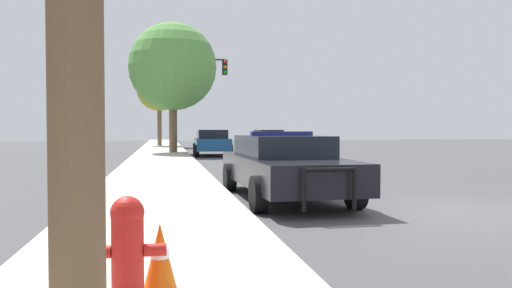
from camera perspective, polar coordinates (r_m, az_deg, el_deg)
ground_plane at (r=9.54m, az=21.46°, el=-7.36°), size 110.00×110.00×0.00m
sidewalk_left at (r=8.10m, az=-11.17°, el=-8.41°), size 3.00×110.00×0.13m
police_car at (r=10.63m, az=3.21°, el=-2.37°), size 2.19×5.29×1.43m
fire_hydrant at (r=4.11m, az=-14.47°, el=-11.19°), size 0.60×0.26×0.83m
traffic_light at (r=29.81m, az=-6.94°, el=6.63°), size 3.13×0.35×5.62m
car_background_midblock at (r=27.53m, az=-5.04°, el=0.22°), size 2.11×4.39×1.43m
car_background_distant at (r=51.50m, az=-5.19°, el=0.93°), size 1.97×4.38×1.38m
car_background_oncoming at (r=33.92m, az=1.48°, el=0.51°), size 2.20×4.19×1.42m
tree_sidewalk_far at (r=41.08m, az=-10.99°, el=6.24°), size 3.64×3.64×6.43m
tree_sidewalk_mid at (r=29.55m, az=-9.49°, el=8.69°), size 5.07×5.07×7.49m
traffic_cone at (r=4.38m, az=-10.91°, el=-12.50°), size 0.29×0.29×0.57m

